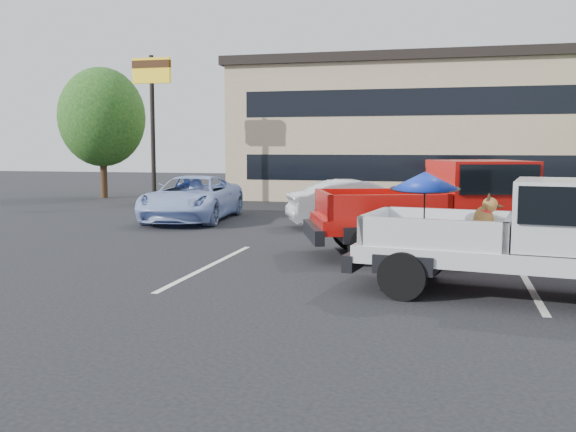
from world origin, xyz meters
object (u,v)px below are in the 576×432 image
tree_left (102,117)px  silver_pickup (554,233)px  silver_sedan (360,204)px  motel_sign (152,90)px  tree_back (543,105)px  blue_suv (192,198)px  red_pickup (471,204)px

tree_left → silver_pickup: bearing=-43.5°
tree_left → silver_sedan: bearing=-31.7°
motel_sign → tree_back: 18.87m
tree_left → tree_back: bearing=19.3°
blue_suv → silver_pickup: bearing=-47.8°
motel_sign → red_pickup: bearing=-37.7°
motel_sign → blue_suv: bearing=-52.2°
silver_pickup → blue_suv: 13.03m
motel_sign → silver_sedan: 11.15m
tree_left → blue_suv: bearing=-45.1°
tree_back → silver_pickup: tree_back is taller
red_pickup → silver_sedan: red_pickup is taller
tree_left → red_pickup: size_ratio=0.90×
motel_sign → silver_pickup: size_ratio=1.01×
tree_back → blue_suv: size_ratio=1.37×
silver_pickup → silver_sedan: size_ratio=1.39×
red_pickup → tree_back: bearing=59.7°
motel_sign → tree_back: size_ratio=0.84×
tree_left → blue_suv: (7.57, -7.60, -3.01)m
silver_sedan → blue_suv: blue_suv is taller
motel_sign → red_pickup: motel_sign is taller
motel_sign → silver_pickup: (13.22, -13.35, -3.60)m
tree_left → blue_suv: 11.14m
motel_sign → blue_suv: 7.02m
tree_left → tree_back: tree_back is taller
tree_back → silver_sedan: tree_back is taller
motel_sign → tree_back: (16.00, 10.00, -0.24)m
motel_sign → silver_sedan: bearing=-29.3°
tree_back → red_pickup: bearing=-101.4°
tree_back → silver_pickup: bearing=-96.8°
motel_sign → tree_back: tree_back is taller
silver_sedan → red_pickup: bearing=-168.4°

